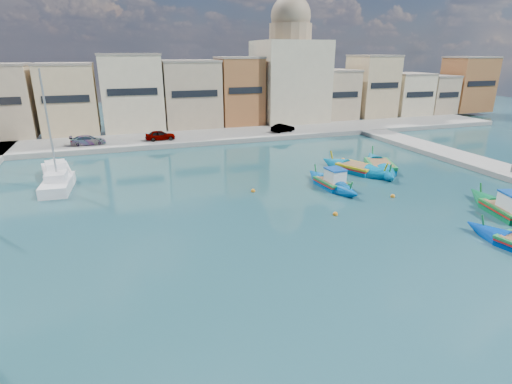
{
  "coord_description": "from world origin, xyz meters",
  "views": [
    {
      "loc": [
        -16.1,
        -19.52,
        10.85
      ],
      "look_at": [
        -7.27,
        6.0,
        1.4
      ],
      "focal_mm": 28.0,
      "sensor_mm": 36.0,
      "label": 1
    }
  ],
  "objects": [
    {
      "name": "ground",
      "position": [
        0.0,
        0.0,
        0.0
      ],
      "size": [
        160.0,
        160.0,
        0.0
      ],
      "primitive_type": "plane",
      "color": "#133939",
      "rests_on": "ground"
    },
    {
      "name": "north_quay",
      "position": [
        0.0,
        32.0,
        0.3
      ],
      "size": [
        80.0,
        8.0,
        0.6
      ],
      "primitive_type": "cube",
      "color": "gray",
      "rests_on": "ground"
    },
    {
      "name": "north_townhouses",
      "position": [
        6.68,
        39.36,
        5.0
      ],
      "size": [
        83.2,
        7.87,
        10.19
      ],
      "color": "tan",
      "rests_on": "ground"
    },
    {
      "name": "church_block",
      "position": [
        10.0,
        40.0,
        8.41
      ],
      "size": [
        10.0,
        10.0,
        19.1
      ],
      "color": "beige",
      "rests_on": "ground"
    },
    {
      "name": "parked_cars",
      "position": [
        -10.61,
        30.5,
        1.18
      ],
      "size": [
        28.48,
        1.98,
        1.22
      ],
      "color": "#4C1919",
      "rests_on": "north_quay"
    },
    {
      "name": "luzzu_turquoise_cabin",
      "position": [
        9.05,
        -0.74,
        0.34
      ],
      "size": [
        4.02,
        8.95,
        2.81
      ],
      "color": "#0A703D",
      "rests_on": "ground"
    },
    {
      "name": "luzzu_blue_cabin",
      "position": [
        0.55,
        8.83,
        0.33
      ],
      "size": [
        2.36,
        7.67,
        2.68
      ],
      "color": "#0055AD",
      "rests_on": "ground"
    },
    {
      "name": "luzzu_cyan_mid",
      "position": [
        7.58,
        11.95,
        0.3
      ],
      "size": [
        5.62,
        9.73,
        2.83
      ],
      "color": "#0066A1",
      "rests_on": "ground"
    },
    {
      "name": "luzzu_green",
      "position": [
        5.03,
        12.07,
        0.29
      ],
      "size": [
        5.34,
        8.68,
        2.68
      ],
      "color": "#006EA2",
      "rests_on": "ground"
    },
    {
      "name": "yacht_north",
      "position": [
        -22.16,
        20.9,
        0.41
      ],
      "size": [
        3.67,
        8.07,
        10.41
      ],
      "color": "white",
      "rests_on": "ground"
    },
    {
      "name": "yacht_midnorth",
      "position": [
        -21.33,
        17.17,
        0.4
      ],
      "size": [
        2.53,
        7.17,
        10.01
      ],
      "color": "white",
      "rests_on": "ground"
    },
    {
      "name": "mooring_buoys",
      "position": [
        3.41,
        4.8,
        0.08
      ],
      "size": [
        21.67,
        23.57,
        0.36
      ],
      "color": "orange",
      "rests_on": "ground"
    }
  ]
}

